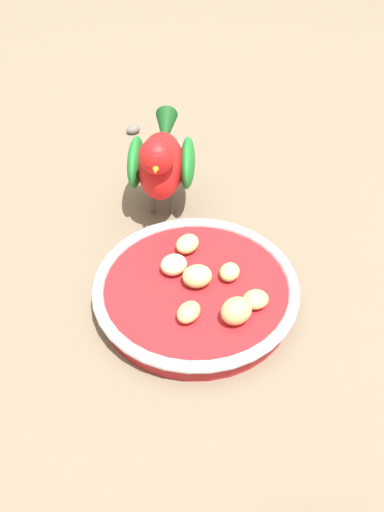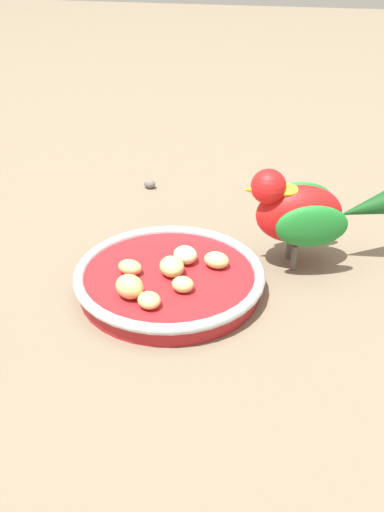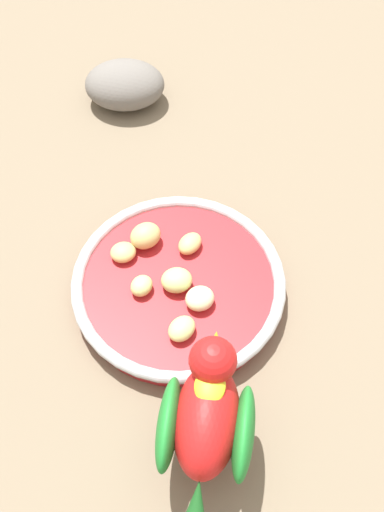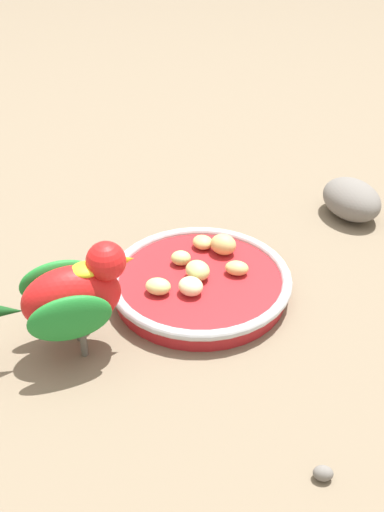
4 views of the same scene
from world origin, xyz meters
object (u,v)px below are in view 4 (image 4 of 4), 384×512
(apple_piece_4, at_px, (181,258))
(pebble_0, at_px, (323,473))
(apple_piece_6, at_px, (158,286))
(apple_piece_0, at_px, (191,286))
(feeding_bowl, at_px, (200,283))
(apple_piece_1, at_px, (198,270))
(apple_piece_2, at_px, (223,244))
(parrot, at_px, (68,295))
(rock_large, at_px, (352,199))
(apple_piece_3, at_px, (203,242))
(apple_piece_5, at_px, (237,268))

(apple_piece_4, relative_size, pebble_0, 1.36)
(apple_piece_6, bearing_deg, apple_piece_0, 83.14)
(feeding_bowl, relative_size, apple_piece_1, 6.97)
(apple_piece_2, relative_size, parrot, 0.18)
(feeding_bowl, bearing_deg, apple_piece_4, -146.78)
(apple_piece_0, height_order, pebble_0, apple_piece_0)
(pebble_0, bearing_deg, rock_large, 160.48)
(apple_piece_0, xyz_separation_m, pebble_0, (0.27, 0.10, -0.03))
(apple_piece_4, height_order, parrot, parrot)
(apple_piece_3, height_order, apple_piece_5, same)
(rock_large, relative_size, pebble_0, 5.37)
(feeding_bowl, bearing_deg, apple_piece_3, 171.49)
(feeding_bowl, distance_m, rock_large, 0.32)
(apple_piece_4, bearing_deg, apple_piece_5, 67.76)
(apple_piece_1, distance_m, apple_piece_4, 0.04)
(apple_piece_5, height_order, rock_large, rock_large)
(feeding_bowl, relative_size, apple_piece_2, 6.63)
(feeding_bowl, height_order, pebble_0, feeding_bowl)
(apple_piece_1, relative_size, apple_piece_5, 1.10)
(feeding_bowl, xyz_separation_m, apple_piece_5, (-0.01, 0.05, 0.02))
(apple_piece_3, relative_size, apple_piece_5, 0.94)
(apple_piece_2, height_order, apple_piece_4, apple_piece_2)
(apple_piece_4, bearing_deg, apple_piece_0, 6.42)
(parrot, xyz_separation_m, pebble_0, (0.21, 0.25, -0.07))
(apple_piece_6, xyz_separation_m, parrot, (0.07, -0.10, 0.04))
(apple_piece_0, distance_m, apple_piece_1, 0.03)
(apple_piece_2, xyz_separation_m, parrot, (0.15, -0.20, 0.04))
(apple_piece_5, distance_m, rock_large, 0.27)
(apple_piece_3, xyz_separation_m, apple_piece_4, (0.04, -0.03, 0.00))
(feeding_bowl, relative_size, apple_piece_3, 8.15)
(apple_piece_1, bearing_deg, apple_piece_3, 168.75)
(apple_piece_0, distance_m, pebble_0, 0.29)
(apple_piece_1, relative_size, apple_piece_4, 1.29)
(apple_piece_3, bearing_deg, apple_piece_2, 58.44)
(apple_piece_5, bearing_deg, apple_piece_1, -84.83)
(feeding_bowl, bearing_deg, apple_piece_1, -99.81)
(apple_piece_6, relative_size, rock_large, 0.31)
(apple_piece_2, distance_m, apple_piece_4, 0.06)
(apple_piece_1, distance_m, rock_large, 0.32)
(parrot, bearing_deg, rock_large, 19.26)
(parrot, bearing_deg, apple_piece_0, 9.12)
(apple_piece_6, bearing_deg, apple_piece_5, 106.75)
(feeding_bowl, relative_size, rock_large, 2.28)
(apple_piece_2, distance_m, pebble_0, 0.36)
(apple_piece_1, height_order, rock_large, rock_large)
(apple_piece_5, distance_m, pebble_0, 0.31)
(apple_piece_0, bearing_deg, apple_piece_4, -173.58)
(apple_piece_3, bearing_deg, apple_piece_6, -34.32)
(apple_piece_0, height_order, apple_piece_5, apple_piece_0)
(apple_piece_0, height_order, apple_piece_6, apple_piece_0)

